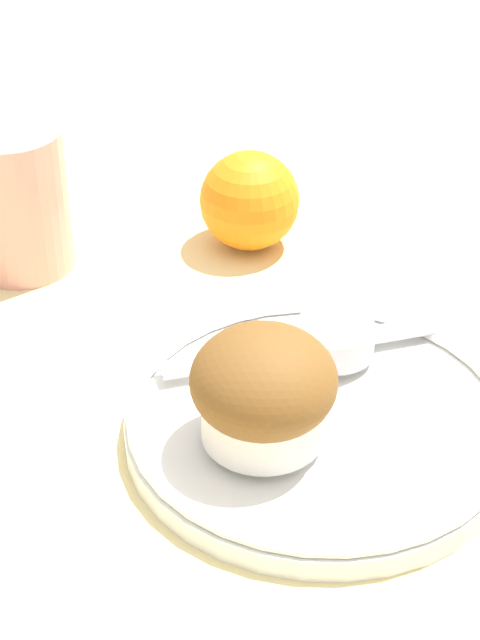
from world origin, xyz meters
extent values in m
plane|color=beige|center=(0.00, 0.00, 0.00)|extent=(3.00, 3.00, 0.00)
cylinder|color=white|center=(0.00, 0.01, 0.01)|extent=(0.23, 0.23, 0.01)
torus|color=white|center=(0.00, 0.01, 0.02)|extent=(0.23, 0.23, 0.01)
cylinder|color=silver|center=(-0.04, -0.01, 0.04)|extent=(0.07, 0.07, 0.03)
ellipsoid|color=brown|center=(-0.04, -0.01, 0.06)|extent=(0.08, 0.08, 0.06)
cylinder|color=silver|center=(0.03, 0.06, 0.03)|extent=(0.05, 0.05, 0.02)
cylinder|color=beige|center=(0.03, 0.06, 0.04)|extent=(0.04, 0.04, 0.00)
sphere|color=#B7192D|center=(0.00, 0.07, 0.03)|extent=(0.02, 0.02, 0.02)
sphere|color=#B7192D|center=(0.02, 0.07, 0.03)|extent=(0.02, 0.02, 0.02)
cube|color=silver|center=(0.01, 0.07, 0.02)|extent=(0.18, 0.02, 0.00)
sphere|color=orange|center=(0.02, 0.23, 0.04)|extent=(0.07, 0.07, 0.07)
cylinder|color=#E5998C|center=(-0.15, 0.25, 0.05)|extent=(0.08, 0.08, 0.11)
camera|label=1|loc=(-0.17, -0.45, 0.42)|focal=60.00mm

